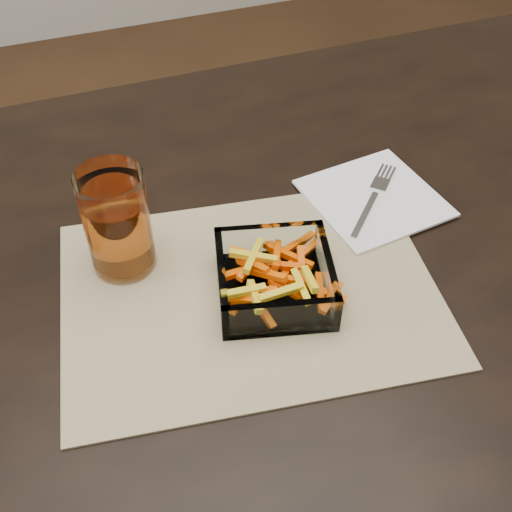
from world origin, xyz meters
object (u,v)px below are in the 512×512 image
at_px(glass_bowl, 275,280).
at_px(fork, 374,197).
at_px(tumbler, 118,225).
at_px(dining_table, 301,274).

relative_size(glass_bowl, fork, 1.25).
xyz_separation_m(glass_bowl, fork, (0.19, 0.11, -0.02)).
bearing_deg(tumbler, fork, -0.03).
bearing_deg(fork, glass_bowl, -105.09).
relative_size(glass_bowl, tumbler, 1.17).
bearing_deg(tumbler, dining_table, -4.57).
xyz_separation_m(dining_table, glass_bowl, (-0.08, -0.09, 0.11)).
height_order(glass_bowl, tumbler, tumbler).
bearing_deg(dining_table, tumbler, 175.43).
relative_size(dining_table, fork, 12.21).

